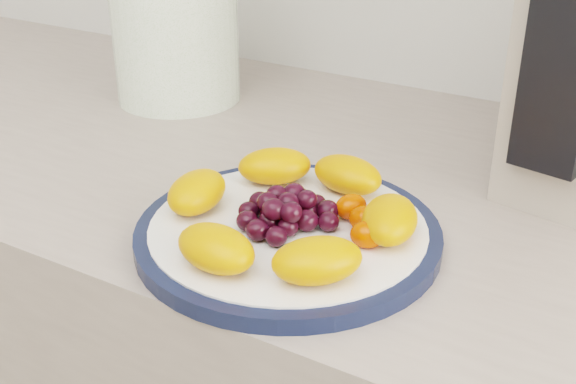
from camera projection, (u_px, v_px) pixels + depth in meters
The scene contains 5 objects.
plate_rim at pixel (288, 234), 0.65m from camera, with size 0.27×0.27×0.01m, color #111935.
plate_face at pixel (288, 233), 0.65m from camera, with size 0.25×0.25×0.02m, color white.
canister at pixel (175, 26), 0.95m from camera, with size 0.17×0.17×0.20m, color #387414.
appliance_panel at pixel (568, 22), 0.61m from camera, with size 0.06×0.02×0.27m, color black.
fruit_plate at pixel (295, 208), 0.64m from camera, with size 0.24×0.24×0.03m.
Camera 1 is at (0.30, 0.55, 1.23)m, focal length 45.00 mm.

